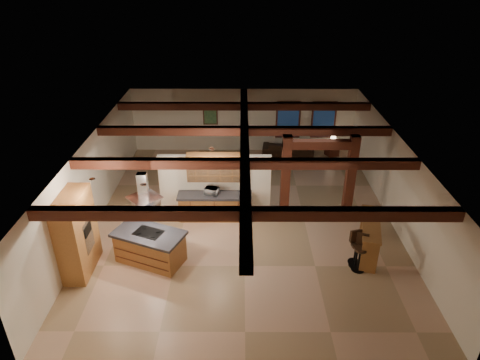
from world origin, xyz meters
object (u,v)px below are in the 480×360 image
(kitchen_island, at_px, (150,246))
(bar_counter, at_px, (370,233))
(dining_table, at_px, (225,179))
(sofa, at_px, (288,149))

(kitchen_island, distance_m, bar_counter, 6.53)
(kitchen_island, xyz_separation_m, bar_counter, (6.51, 0.40, 0.22))
(dining_table, bearing_deg, sofa, 22.22)
(kitchen_island, bearing_deg, dining_table, 66.46)
(dining_table, distance_m, sofa, 3.97)
(kitchen_island, height_order, sofa, kitchen_island)
(dining_table, bearing_deg, bar_counter, -67.96)
(dining_table, bearing_deg, kitchen_island, -137.73)
(dining_table, relative_size, bar_counter, 0.82)
(dining_table, height_order, bar_counter, bar_counter)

